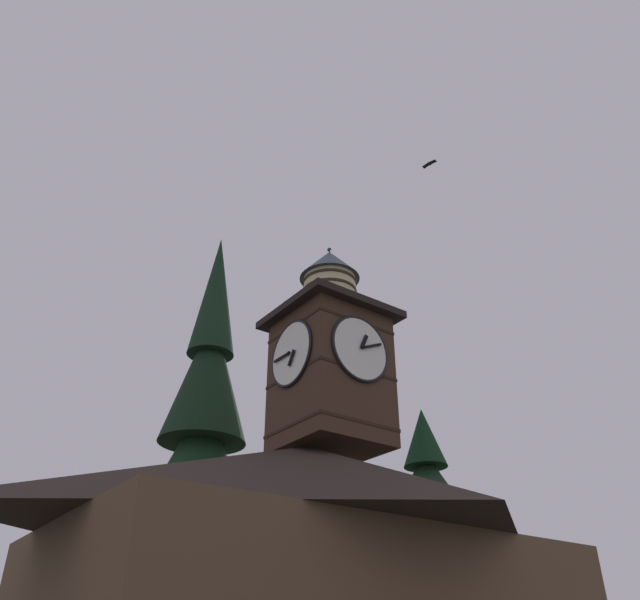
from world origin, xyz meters
TOP-DOWN VIEW (x-y plane):
  - building_main at (0.08, -0.82)m, footprint 14.18×9.96m
  - clock_tower at (-0.81, -0.78)m, footprint 3.76×3.76m
  - pine_tree_behind at (0.44, -7.47)m, footprint 6.37×6.37m
  - pine_tree_aside at (-8.14, -3.96)m, footprint 5.86×5.86m
  - moon at (-20.48, -43.15)m, footprint 1.61×1.61m
  - flying_bird_high at (-3.70, 1.98)m, footprint 0.26×0.62m

SIDE VIEW (x-z plane):
  - building_main at x=0.08m, z-range 0.10..7.92m
  - pine_tree_aside at x=-8.14m, z-range -1.13..10.59m
  - pine_tree_behind at x=0.44m, z-range -1.99..17.24m
  - clock_tower at x=-0.81m, z-range 7.17..14.85m
  - moon at x=-20.48m, z-range 15.30..16.90m
  - flying_bird_high at x=-3.70m, z-range 19.07..19.18m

